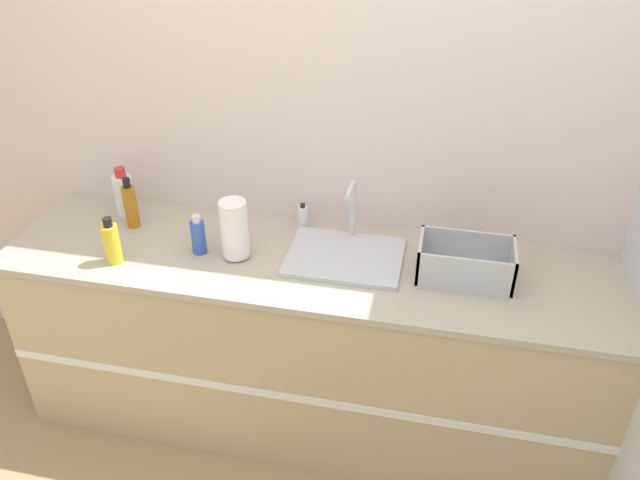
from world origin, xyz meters
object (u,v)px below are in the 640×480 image
at_px(sink, 345,254).
at_px(soap_dispenser, 303,217).
at_px(bottle_amber, 131,205).
at_px(bottle_blue, 198,236).
at_px(paper_towel_roll, 234,229).
at_px(bottle_yellow, 112,243).
at_px(dish_rack, 465,266).
at_px(bottle_white_spray, 124,194).

xyz_separation_m(sink, soap_dispenser, (-0.23, 0.21, 0.03)).
relative_size(sink, soap_dispenser, 4.09).
bearing_deg(bottle_amber, bottle_blue, -20.56).
height_order(paper_towel_roll, bottle_yellow, paper_towel_roll).
height_order(paper_towel_roll, bottle_amber, paper_towel_roll).
height_order(dish_rack, bottle_white_spray, bottle_white_spray).
height_order(dish_rack, bottle_amber, bottle_amber).
distance_m(bottle_yellow, bottle_white_spray, 0.39).
relative_size(sink, bottle_white_spray, 2.00).
distance_m(paper_towel_roll, bottle_white_spray, 0.65).
height_order(paper_towel_roll, bottle_blue, paper_towel_roll).
bearing_deg(bottle_blue, bottle_white_spray, 152.81).
bearing_deg(bottle_blue, bottle_amber, 159.44).
relative_size(sink, bottle_amber, 1.99).
distance_m(dish_rack, bottle_white_spray, 1.54).
distance_m(paper_towel_roll, dish_rack, 0.93).
bearing_deg(bottle_yellow, bottle_white_spray, 109.79).
xyz_separation_m(dish_rack, bottle_amber, (-1.45, 0.10, 0.04)).
relative_size(bottle_amber, bottle_white_spray, 1.01).
distance_m(paper_towel_roll, soap_dispenser, 0.37).
distance_m(dish_rack, bottle_amber, 1.46).
bearing_deg(soap_dispenser, paper_towel_roll, -125.98).
distance_m(bottle_amber, bottle_white_spray, 0.12).
xyz_separation_m(bottle_yellow, bottle_blue, (0.31, 0.14, -0.01)).
relative_size(paper_towel_roll, dish_rack, 0.70).
bearing_deg(bottle_blue, soap_dispenser, 38.10).
bearing_deg(dish_rack, bottle_blue, -177.78).
height_order(bottle_blue, soap_dispenser, bottle_blue).
distance_m(dish_rack, bottle_blue, 1.08).
xyz_separation_m(paper_towel_roll, bottle_white_spray, (-0.61, 0.23, -0.03)).
xyz_separation_m(sink, bottle_white_spray, (-1.05, 0.14, 0.08)).
relative_size(bottle_yellow, bottle_white_spray, 0.87).
bearing_deg(dish_rack, bottle_white_spray, 173.03).
bearing_deg(bottle_amber, sink, -3.10).
bearing_deg(soap_dispenser, bottle_yellow, -147.77).
relative_size(bottle_yellow, soap_dispenser, 1.78).
distance_m(sink, bottle_amber, 0.98).
relative_size(sink, paper_towel_roll, 1.83).
bearing_deg(bottle_white_spray, bottle_blue, -27.19).
xyz_separation_m(paper_towel_roll, bottle_amber, (-0.53, 0.14, -0.03)).
relative_size(bottle_blue, bottle_white_spray, 0.75).
bearing_deg(bottle_yellow, soap_dispenser, 32.23).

